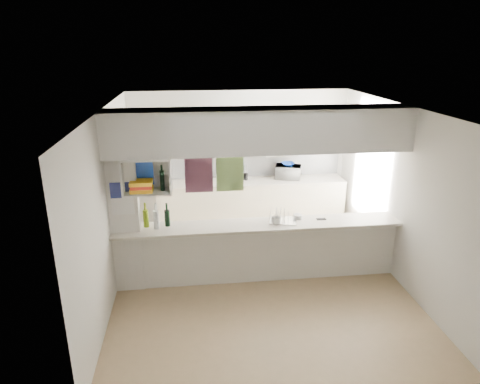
{
  "coord_description": "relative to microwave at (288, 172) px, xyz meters",
  "views": [
    {
      "loc": [
        -0.97,
        -5.68,
        3.4
      ],
      "look_at": [
        -0.22,
        0.5,
        1.25
      ],
      "focal_mm": 32.0,
      "sensor_mm": 36.0,
      "label": 1
    }
  ],
  "objects": [
    {
      "name": "floor",
      "position": [
        -0.93,
        -2.14,
        -1.05
      ],
      "size": [
        4.8,
        4.8,
        0.0
      ],
      "primitive_type": "plane",
      "color": "tan",
      "rests_on": "ground"
    },
    {
      "name": "ceiling",
      "position": [
        -0.93,
        -2.14,
        1.55
      ],
      "size": [
        4.8,
        4.8,
        0.0
      ],
      "primitive_type": "plane",
      "color": "white",
      "rests_on": "wall_back"
    },
    {
      "name": "wall_back",
      "position": [
        -0.93,
        0.26,
        0.25
      ],
      "size": [
        4.2,
        0.0,
        4.2
      ],
      "primitive_type": "plane",
      "rotation": [
        1.57,
        0.0,
        0.0
      ],
      "color": "silver",
      "rests_on": "floor"
    },
    {
      "name": "wall_left",
      "position": [
        -3.03,
        -2.14,
        0.25
      ],
      "size": [
        0.0,
        4.8,
        4.8
      ],
      "primitive_type": "plane",
      "rotation": [
        1.57,
        0.0,
        1.57
      ],
      "color": "silver",
      "rests_on": "floor"
    },
    {
      "name": "wall_right",
      "position": [
        1.17,
        -2.14,
        0.25
      ],
      "size": [
        0.0,
        4.8,
        4.8
      ],
      "primitive_type": "plane",
      "rotation": [
        1.57,
        0.0,
        -1.57
      ],
      "color": "silver",
      "rests_on": "floor"
    },
    {
      "name": "servery_partition",
      "position": [
        -1.1,
        -2.14,
        0.61
      ],
      "size": [
        4.2,
        0.5,
        2.6
      ],
      "color": "silver",
      "rests_on": "floor"
    },
    {
      "name": "cubby_shelf",
      "position": [
        -2.49,
        -2.2,
        0.66
      ],
      "size": [
        0.65,
        0.35,
        0.5
      ],
      "color": "white",
      "rests_on": "bulkhead"
    },
    {
      "name": "kitchen_run",
      "position": [
        -0.77,
        -0.0,
        -0.23
      ],
      "size": [
        3.6,
        0.63,
        2.24
      ],
      "color": "beige",
      "rests_on": "floor"
    },
    {
      "name": "microwave",
      "position": [
        0.0,
        0.0,
        0.0
      ],
      "size": [
        0.56,
        0.46,
        0.26
      ],
      "primitive_type": "imported",
      "rotation": [
        0.0,
        0.0,
        2.82
      ],
      "color": "white",
      "rests_on": "bench_top"
    },
    {
      "name": "bowl",
      "position": [
        -0.02,
        -0.02,
        0.16
      ],
      "size": [
        0.25,
        0.25,
        0.06
      ],
      "primitive_type": "imported",
      "color": "navy",
      "rests_on": "microwave"
    },
    {
      "name": "dish_rack",
      "position": [
        -0.56,
        -2.09,
        -0.05
      ],
      "size": [
        0.47,
        0.39,
        0.22
      ],
      "rotation": [
        0.0,
        0.0,
        -0.24
      ],
      "color": "silver",
      "rests_on": "breakfast_bar"
    },
    {
      "name": "cup",
      "position": [
        -0.69,
        -2.21,
        -0.06
      ],
      "size": [
        0.18,
        0.18,
        0.11
      ],
      "primitive_type": "imported",
      "rotation": [
        0.0,
        0.0,
        -0.38
      ],
      "color": "white",
      "rests_on": "dish_rack"
    },
    {
      "name": "wine_bottles",
      "position": [
        -2.47,
        -2.09,
        0.01
      ],
      "size": [
        0.53,
        0.16,
        0.38
      ],
      "color": "black",
      "rests_on": "breakfast_bar"
    },
    {
      "name": "plastic_tubs",
      "position": [
        -0.29,
        -2.02,
        -0.1
      ],
      "size": [
        0.49,
        0.17,
        0.07
      ],
      "color": "silver",
      "rests_on": "breakfast_bar"
    },
    {
      "name": "utensil_jar",
      "position": [
        -0.83,
        0.01,
        -0.07
      ],
      "size": [
        0.09,
        0.09,
        0.13
      ],
      "primitive_type": "cylinder",
      "color": "black",
      "rests_on": "bench_top"
    },
    {
      "name": "knife_block",
      "position": [
        -1.05,
        0.04,
        -0.04
      ],
      "size": [
        0.1,
        0.09,
        0.18
      ],
      "primitive_type": "cube",
      "rotation": [
        0.0,
        0.0,
        0.17
      ],
      "color": "#532F1C",
      "rests_on": "bench_top"
    }
  ]
}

